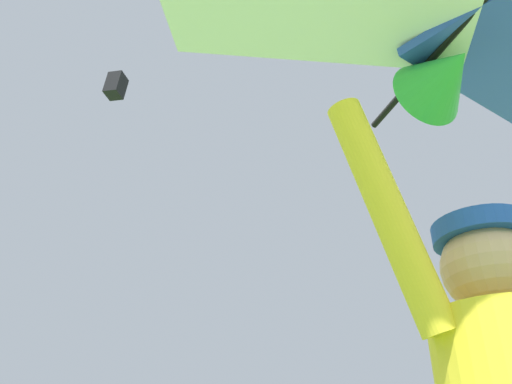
% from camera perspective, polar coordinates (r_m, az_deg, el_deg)
% --- Properties ---
extents(held_stunt_kite, '(2.22, 1.25, 0.44)m').
position_cam_1_polar(held_stunt_kite, '(1.81, 20.72, 17.68)').
color(held_stunt_kite, black).
extents(distant_kite_black_high_left, '(1.11, 1.12, 0.29)m').
position_cam_1_polar(distant_kite_black_high_left, '(16.56, 8.84, 14.64)').
color(distant_kite_black_high_left, black).
extents(distant_kite_black_low_right, '(1.11, 1.01, 1.26)m').
position_cam_1_polar(distant_kite_black_low_right, '(26.10, -14.92, 11.04)').
color(distant_kite_black_low_right, black).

